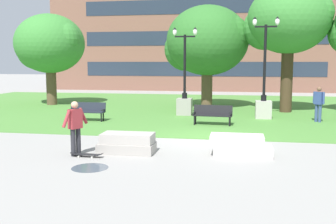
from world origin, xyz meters
name	(u,v)px	position (x,y,z in m)	size (l,w,h in m)	color
ground_plane	(205,140)	(0.00, 0.00, 0.00)	(140.00, 140.00, 0.00)	gray
grass_lawn	(218,108)	(0.00, 10.00, 0.01)	(40.00, 20.00, 0.02)	#4C8438
concrete_block_center	(127,143)	(-2.31, -2.60, 0.31)	(1.80, 0.90, 0.64)	#9E9991
concrete_block_left	(240,146)	(1.27, -2.32, 0.31)	(1.92, 0.90, 0.64)	#BCB7B2
person_skateboarder	(75,125)	(-3.79, -3.25, 0.97)	(0.50, 1.03, 1.71)	#28282D
skateboard	(87,154)	(-3.38, -3.39, 0.09)	(1.03, 0.28, 0.14)	black
puddle	(90,168)	(-2.83, -4.54, 0.00)	(1.02, 1.02, 0.01)	#47515B
park_bench_near_right	(87,110)	(-6.13, 3.65, 0.54)	(1.81, 0.56, 0.90)	#1E232D
park_bench_far_left	(213,114)	(0.05, 3.46, 0.54)	(1.83, 0.64, 0.90)	black
lamp_post_center	(185,97)	(-1.68, 6.64, 0.99)	(1.32, 0.80, 4.74)	gray
lamp_post_right	(264,98)	(2.50, 6.02, 1.06)	(1.32, 0.80, 5.15)	#ADA89E
tree_far_left	(288,20)	(3.88, 8.91, 5.24)	(4.87, 4.64, 7.28)	#42301E
tree_near_left	(206,42)	(-0.82, 10.38, 4.16)	(5.38, 5.12, 6.39)	brown
tree_near_right	(49,45)	(-11.30, 10.19, 4.04)	(4.84, 4.61, 6.05)	brown
person_bystander_near_lawn	(319,102)	(5.02, 5.17, 0.98)	(0.51, 0.53, 1.71)	#384C7A
building_facade_distant	(202,24)	(-2.35, 24.50, 6.55)	(31.27, 1.03, 13.12)	brown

